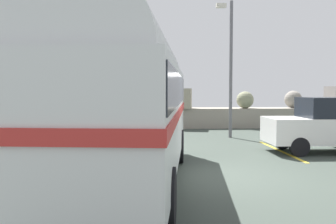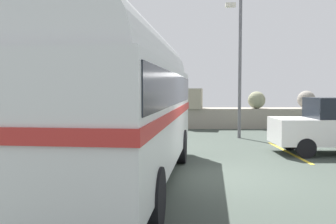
{
  "view_description": "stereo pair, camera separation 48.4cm",
  "coord_description": "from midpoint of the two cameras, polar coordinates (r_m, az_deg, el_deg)",
  "views": [
    {
      "loc": [
        -1.8,
        -9.06,
        2.14
      ],
      "look_at": [
        -1.22,
        0.25,
        1.58
      ],
      "focal_mm": 39.98,
      "sensor_mm": 36.0,
      "label": 1
    },
    {
      "loc": [
        -1.32,
        -9.07,
        2.14
      ],
      "look_at": [
        -1.22,
        0.25,
        1.58
      ],
      "focal_mm": 39.98,
      "sensor_mm": 36.0,
      "label": 2
    }
  ],
  "objects": [
    {
      "name": "ground",
      "position": [
        9.44,
        6.14,
        -9.63
      ],
      "size": [
        32.0,
        26.0,
        0.02
      ],
      "color": "#363F38"
    },
    {
      "name": "breakwater",
      "position": [
        20.95,
        0.86,
        -0.47
      ],
      "size": [
        31.36,
        2.03,
        2.34
      ],
      "color": "gray",
      "rests_on": "ground"
    },
    {
      "name": "vintage_coach",
      "position": [
        8.29,
        -8.35,
        2.77
      ],
      "size": [
        3.5,
        8.82,
        3.7
      ],
      "rotation": [
        0.0,
        0.0,
        -0.13
      ],
      "color": "black",
      "rests_on": "ground"
    },
    {
      "name": "parked_car_nearest",
      "position": [
        13.63,
        22.49,
        -1.74
      ],
      "size": [
        4.12,
        1.76,
        1.86
      ],
      "rotation": [
        0.0,
        0.0,
        1.56
      ],
      "color": "black",
      "rests_on": "ground"
    },
    {
      "name": "lamp_post",
      "position": [
        16.76,
        8.54,
        7.71
      ],
      "size": [
        0.64,
        0.71,
        5.99
      ],
      "color": "#5B5B60",
      "rests_on": "ground"
    }
  ]
}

